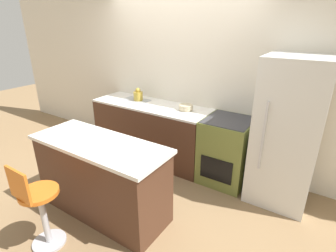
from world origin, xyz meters
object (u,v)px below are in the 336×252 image
Objects in this scene: stool_chair at (39,207)px; kettle at (138,95)px; refrigerator at (287,133)px; mixing_bowl at (186,107)px; oven_range at (226,151)px.

stool_chair is 4.55× the size of kettle.
mixing_bowl is (-1.40, 0.06, 0.06)m from refrigerator.
refrigerator reaches higher than oven_range.
kettle is at bearing 178.51° from refrigerator.
oven_range is 0.51× the size of refrigerator.
kettle is at bearing -180.00° from mixing_bowl.
oven_range is 0.97× the size of stool_chair.
mixing_bowl reaches higher than oven_range.
oven_range is 0.84m from mixing_bowl.
mixing_bowl is at bearing 177.57° from refrigerator.
oven_range is 0.84m from refrigerator.
oven_range is 2.36m from stool_chair.
stool_chair is at bearing -130.22° from refrigerator.
stool_chair is at bearing -76.65° from kettle.
refrigerator is 1.89× the size of stool_chair.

